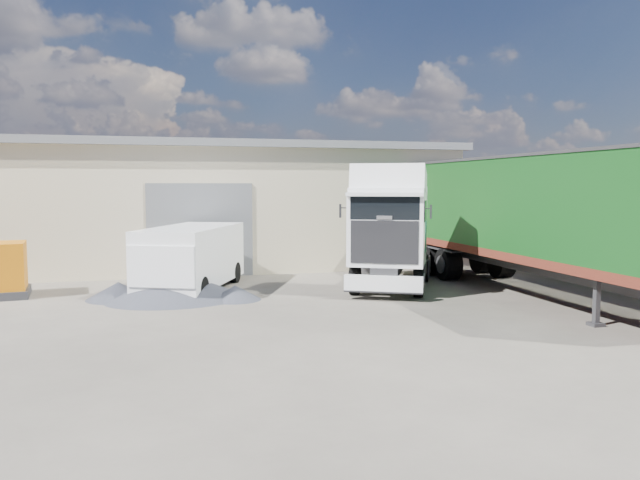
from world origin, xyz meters
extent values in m
plane|color=#292621|center=(0.00, 0.00, 0.00)|extent=(120.00, 120.00, 0.00)
cube|color=#BCAC90|center=(-6.00, 16.00, 2.50)|extent=(30.00, 12.00, 5.00)
cube|color=#585A5D|center=(-6.00, 16.00, 5.15)|extent=(30.60, 12.60, 0.30)
cube|color=#585A5D|center=(-2.00, 9.98, 1.80)|extent=(4.00, 0.08, 3.60)
cube|color=#585A5D|center=(-6.00, 16.00, 5.35)|extent=(30.60, 0.40, 0.15)
cube|color=maroon|center=(11.50, 6.00, 1.25)|extent=(0.35, 26.00, 2.50)
cylinder|color=black|center=(3.44, 4.29, 0.50)|extent=(2.52, 1.93, 1.00)
cylinder|color=black|center=(4.93, 7.23, 0.50)|extent=(2.56, 1.96, 1.00)
cylinder|color=black|center=(5.52, 8.41, 0.50)|extent=(2.56, 1.96, 1.00)
cube|color=#2D2D30|center=(4.46, 6.31, 0.85)|extent=(3.56, 5.93, 0.28)
cube|color=white|center=(3.04, 3.49, 0.52)|extent=(2.25, 1.29, 0.52)
cube|color=white|center=(3.59, 4.59, 2.14)|extent=(3.08, 2.99, 2.31)
cube|color=black|center=(3.10, 3.62, 1.79)|extent=(1.87, 0.98, 1.32)
cube|color=black|center=(3.11, 3.64, 2.82)|extent=(1.91, 1.00, 0.71)
cube|color=white|center=(3.68, 4.75, 3.62)|extent=(2.91, 2.68, 1.15)
cube|color=#0B5040|center=(2.71, 5.45, 1.88)|extent=(0.33, 0.64, 1.04)
cube|color=#0B5040|center=(4.82, 4.39, 1.88)|extent=(0.33, 0.64, 1.04)
cylinder|color=#2D2D30|center=(5.01, 7.40, 1.04)|extent=(1.39, 1.39, 0.11)
cube|color=#2D2D30|center=(7.00, -1.07, 0.61)|extent=(0.33, 0.33, 1.22)
cylinder|color=black|center=(7.99, 7.62, 0.59)|extent=(2.82, 1.17, 1.17)
cube|color=#2D2D30|center=(8.00, 3.14, 1.00)|extent=(0.89, 13.28, 0.39)
cube|color=#5D2215|center=(8.00, 3.14, 1.36)|extent=(2.77, 13.28, 0.27)
cube|color=black|center=(8.00, 3.14, 2.93)|extent=(2.77, 13.28, 2.88)
cube|color=#2D2D30|center=(8.00, 3.14, 4.39)|extent=(2.84, 13.35, 0.09)
cylinder|color=black|center=(-3.20, 5.34, 0.37)|extent=(2.28, 1.54, 0.74)
cylinder|color=black|center=(-1.78, 8.66, 0.37)|extent=(2.28, 1.54, 0.74)
cube|color=white|center=(-2.49, 7.00, 1.18)|extent=(4.01, 5.61, 1.92)
cube|color=white|center=(-3.34, 5.03, 1.13)|extent=(2.32, 1.75, 1.24)
cube|color=black|center=(-3.25, 5.24, 1.75)|extent=(1.85, 0.86, 0.68)
cone|color=black|center=(-3.07, 5.42, 0.45)|extent=(5.04, 5.04, 0.90)
cone|color=black|center=(-1.31, 4.83, 0.23)|extent=(1.89, 1.89, 0.45)
cone|color=black|center=(-4.80, 5.83, 0.27)|extent=(2.31, 2.31, 0.54)
camera|label=1|loc=(-3.57, -14.19, 3.51)|focal=35.00mm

